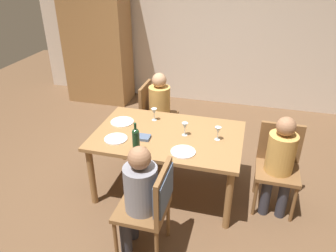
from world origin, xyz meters
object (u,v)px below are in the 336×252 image
object	(u,v)px
wine_glass_near_left	(154,112)
dinner_plate_guest_left	(183,152)
chair_near	(155,200)
wine_bottle_tall_green	(136,139)
chair_far_left	(154,111)
wine_glass_centre	(218,131)
armoire_cabinet	(97,41)
wine_glass_near_right	(185,126)
person_woman_host	(138,193)
dinner_plate_host	(122,122)
chair_right_end	(278,161)
dinner_plate_guest_right	(116,139)
person_man_guest	(161,106)
person_man_bearded	(280,159)
dining_table	(168,141)

from	to	relation	value
wine_glass_near_left	dinner_plate_guest_left	xyz separation A→B (m)	(0.48, -0.59, -0.10)
chair_near	wine_bottle_tall_green	size ratio (longest dim) A/B	2.92
chair_far_left	wine_glass_centre	distance (m)	1.35
armoire_cabinet	wine_glass_near_right	world-z (taller)	armoire_cabinet
chair_near	wine_glass_near_right	xyz separation A→B (m)	(0.06, 0.92, 0.25)
armoire_cabinet	chair_far_left	size ratio (longest dim) A/B	2.37
chair_near	person_woman_host	size ratio (longest dim) A/B	0.83
person_woman_host	wine_glass_near_right	world-z (taller)	person_woman_host
chair_far_left	person_woman_host	bearing A→B (deg)	13.21
chair_near	chair_far_left	distance (m)	1.88
wine_glass_near_right	dinner_plate_guest_left	distance (m)	0.36
wine_glass_near_left	dinner_plate_host	world-z (taller)	wine_glass_near_left
chair_right_end	wine_glass_near_right	bearing A→B (deg)	3.54
dinner_plate_host	dinner_plate_guest_right	xyz separation A→B (m)	(0.08, -0.38, 0.00)
person_man_guest	chair_right_end	bearing A→B (deg)	61.85
chair_right_end	wine_bottle_tall_green	distance (m)	1.51
armoire_cabinet	chair_near	world-z (taller)	armoire_cabinet
wine_glass_centre	wine_glass_near_right	xyz separation A→B (m)	(-0.35, 0.00, 0.00)
person_man_bearded	wine_glass_near_right	distance (m)	1.02
dinner_plate_guest_right	person_woman_host	bearing A→B (deg)	-53.67
person_man_bearded	dinner_plate_guest_right	xyz separation A→B (m)	(-1.68, -0.22, 0.11)
wine_glass_centre	person_man_guest	bearing A→B (deg)	134.68
person_woman_host	dinner_plate_host	bearing A→B (deg)	28.56
wine_glass_centre	wine_glass_near_left	bearing A→B (deg)	161.53
wine_bottle_tall_green	wine_glass_near_left	bearing A→B (deg)	92.35
wine_bottle_tall_green	dinner_plate_host	size ratio (longest dim) A/B	1.18
chair_far_left	person_man_bearded	world-z (taller)	person_man_bearded
chair_near	person_man_guest	xyz separation A→B (m)	(-0.46, 1.79, 0.04)
dining_table	chair_right_end	bearing A→B (deg)	4.23
wine_glass_near_right	dinner_plate_host	distance (m)	0.77
chair_far_left	dinner_plate_guest_left	bearing A→B (deg)	29.51
chair_right_end	person_woman_host	distance (m)	1.56
armoire_cabinet	person_man_guest	size ratio (longest dim) A/B	1.99
armoire_cabinet	person_woman_host	xyz separation A→B (m)	(1.87, -3.16, -0.46)
person_man_guest	wine_bottle_tall_green	size ratio (longest dim) A/B	3.48
chair_far_left	dinner_plate_guest_left	size ratio (longest dim) A/B	3.73
person_woman_host	person_man_guest	world-z (taller)	person_woman_host
dinner_plate_guest_left	chair_far_left	bearing A→B (deg)	119.51
wine_bottle_tall_green	dinner_plate_guest_left	xyz separation A→B (m)	(0.45, 0.10, -0.13)
dining_table	wine_glass_near_left	world-z (taller)	wine_glass_near_left
person_man_guest	dinner_plate_guest_right	world-z (taller)	person_man_guest
dining_table	dinner_plate_guest_right	xyz separation A→B (m)	(-0.50, -0.25, 0.09)
chair_right_end	wine_glass_near_right	size ratio (longest dim) A/B	6.17
chair_right_end	wine_glass_near_right	xyz separation A→B (m)	(-1.00, -0.06, 0.31)
person_man_guest	dinner_plate_guest_left	size ratio (longest dim) A/B	4.43
armoire_cabinet	chair_near	distance (m)	3.79
chair_right_end	dinner_plate_guest_left	xyz separation A→B (m)	(-0.94, -0.40, 0.21)
chair_far_left	wine_glass_near_left	xyz separation A→B (m)	(0.20, -0.62, 0.31)
chair_far_left	wine_glass_near_right	bearing A→B (deg)	35.69
chair_far_left	person_woman_host	xyz separation A→B (m)	(0.42, -1.79, 0.11)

